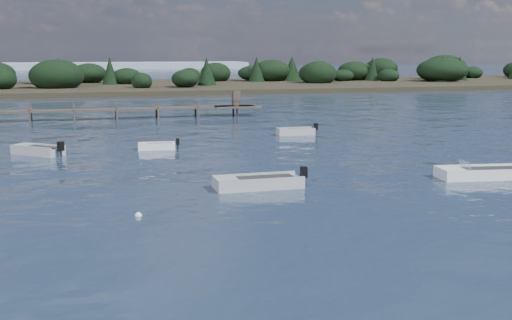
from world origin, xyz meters
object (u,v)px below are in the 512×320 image
object	(u,v)px
dinghy_mid_white_a	(483,175)
dinghy_mid_grey	(258,185)
tender_far_grey_b	(296,133)
tender_far_white	(157,148)
tender_far_grey	(38,152)

from	to	relation	value
dinghy_mid_white_a	dinghy_mid_grey	world-z (taller)	dinghy_mid_white_a
tender_far_grey_b	tender_far_white	xyz separation A→B (m)	(-12.36, -5.06, -0.03)
dinghy_mid_white_a	dinghy_mid_grey	xyz separation A→B (m)	(-13.00, 0.80, 0.00)
tender_far_grey_b	tender_far_white	bearing A→B (deg)	-157.74
tender_far_grey	dinghy_mid_grey	size ratio (longest dim) A/B	0.75
dinghy_mid_white_a	tender_far_grey_b	distance (m)	20.86
tender_far_white	tender_far_grey_b	bearing A→B (deg)	22.26
tender_far_grey	dinghy_mid_grey	world-z (taller)	tender_far_grey
tender_far_grey	tender_far_grey_b	xyz separation A→B (m)	(20.57, 5.22, -0.01)
tender_far_grey_b	dinghy_mid_white_a	bearing A→B (deg)	-78.19
tender_far_grey	dinghy_mid_grey	distance (m)	18.64
tender_far_grey_b	tender_far_grey	bearing A→B (deg)	-165.75
tender_far_grey	tender_far_white	size ratio (longest dim) A/B	1.24
dinghy_mid_white_a	dinghy_mid_grey	size ratio (longest dim) A/B	1.12
dinghy_mid_grey	tender_far_white	size ratio (longest dim) A/B	1.66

